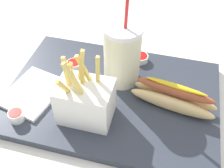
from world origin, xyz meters
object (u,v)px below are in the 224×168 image
at_px(napkin_stack, 33,92).
at_px(fries_basket, 85,101).
at_px(ketchup_cup_2, 141,58).
at_px(ketchup_cup_3, 16,116).
at_px(ketchup_cup_1, 74,64).
at_px(soda_cup, 122,54).
at_px(hot_dog_1, 174,97).

bearing_deg(napkin_stack, fries_basket, -11.77).
height_order(ketchup_cup_2, ketchup_cup_3, ketchup_cup_3).
distance_m(ketchup_cup_2, napkin_stack, 0.28).
xyz_separation_m(fries_basket, ketchup_cup_3, (-0.14, -0.05, -0.04)).
height_order(ketchup_cup_1, ketchup_cup_2, same).
distance_m(soda_cup, ketchup_cup_2, 0.11).
height_order(ketchup_cup_1, napkin_stack, ketchup_cup_1).
xyz_separation_m(fries_basket, ketchup_cup_2, (0.08, 0.21, -0.04)).
relative_size(soda_cup, fries_basket, 1.32).
height_order(soda_cup, fries_basket, soda_cup).
bearing_deg(fries_basket, ketchup_cup_2, 69.04).
bearing_deg(ketchup_cup_3, ketchup_cup_2, 49.22).
bearing_deg(ketchup_cup_1, soda_cup, -3.60).
distance_m(soda_cup, ketchup_cup_3, 0.26).
bearing_deg(ketchup_cup_1, ketchup_cup_2, 23.33).
bearing_deg(hot_dog_1, napkin_stack, -171.61).
xyz_separation_m(soda_cup, ketchup_cup_2, (0.03, 0.08, -0.07)).
bearing_deg(soda_cup, ketchup_cup_1, 176.40).
bearing_deg(fries_basket, soda_cup, 70.58).
bearing_deg(fries_basket, ketchup_cup_1, 119.98).
bearing_deg(ketchup_cup_3, ketchup_cup_1, 72.06).
xyz_separation_m(fries_basket, ketchup_cup_1, (-0.08, 0.14, -0.04)).
xyz_separation_m(hot_dog_1, ketchup_cup_1, (-0.25, 0.06, -0.02)).
height_order(ketchup_cup_3, napkin_stack, ketchup_cup_3).
relative_size(soda_cup, ketchup_cup_3, 6.92).
bearing_deg(fries_basket, hot_dog_1, 23.48).
height_order(hot_dog_1, ketchup_cup_3, hot_dog_1).
bearing_deg(ketchup_cup_2, soda_cup, -113.51).
relative_size(ketchup_cup_1, napkin_stack, 0.27).
bearing_deg(soda_cup, fries_basket, -109.42).
xyz_separation_m(soda_cup, hot_dog_1, (0.13, -0.05, -0.05)).
bearing_deg(ketchup_cup_1, fries_basket, -60.02).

